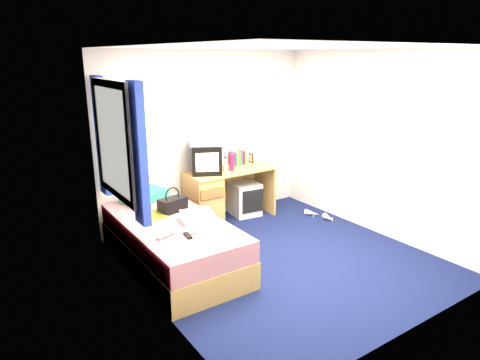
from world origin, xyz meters
TOP-DOWN VIEW (x-y plane):
  - ground at (0.00, 0.00)m, footprint 3.40×3.40m
  - room_shell at (0.00, 0.00)m, footprint 3.40×3.40m
  - bed at (-1.10, 0.58)m, footprint 1.01×2.00m
  - pillow at (-1.08, 1.41)m, footprint 0.63×0.52m
  - desk at (-0.06, 1.44)m, footprint 1.30×0.55m
  - storage_cube at (0.50, 1.45)m, footprint 0.44×0.44m
  - crt_tv at (-0.15, 1.44)m, footprint 0.52×0.51m
  - vcr at (-0.15, 1.44)m, footprint 0.54×0.49m
  - book_row at (0.47, 1.60)m, footprint 0.24×0.13m
  - picture_frame at (0.72, 1.60)m, footprint 0.04×0.12m
  - pink_water_bottle at (0.21, 1.37)m, footprint 0.08×0.08m
  - aerosol_can at (0.14, 1.41)m, footprint 0.06×0.06m
  - handbag at (-0.96, 0.85)m, footprint 0.35×0.24m
  - towel at (-0.87, 0.40)m, footprint 0.38×0.34m
  - magazine at (-1.20, 0.84)m, footprint 0.22×0.28m
  - water_bottle at (-1.34, 0.21)m, footprint 0.21×0.13m
  - colour_swatch_fan at (-1.08, 0.13)m, footprint 0.21×0.18m
  - remote_control at (-1.15, 0.09)m, footprint 0.08×0.17m
  - window_assembly at (-1.55, 0.90)m, footprint 0.11×1.42m
  - white_heels at (1.33, 0.68)m, footprint 0.21×0.52m

SIDE VIEW (x-z plane):
  - ground at x=0.00m, z-range 0.00..0.00m
  - white_heels at x=1.33m, z-range -0.01..0.09m
  - storage_cube at x=0.50m, z-range 0.00..0.49m
  - bed at x=-1.10m, z-range 0.00..0.54m
  - desk at x=-0.06m, z-range 0.03..0.78m
  - colour_swatch_fan at x=-1.08m, z-range 0.54..0.55m
  - magazine at x=-1.20m, z-range 0.54..0.55m
  - remote_control at x=-1.15m, z-range 0.54..0.56m
  - water_bottle at x=-1.34m, z-range 0.54..0.61m
  - towel at x=-0.87m, z-range 0.54..0.65m
  - pillow at x=-1.08m, z-range 0.54..0.66m
  - handbag at x=-0.96m, z-range 0.48..0.78m
  - picture_frame at x=0.72m, z-range 0.75..0.89m
  - aerosol_can at x=0.14m, z-range 0.75..0.93m
  - book_row at x=0.47m, z-range 0.75..0.95m
  - pink_water_bottle at x=0.21m, z-range 0.75..0.98m
  - crt_tv at x=-0.15m, z-range 0.75..1.15m
  - vcr at x=-0.15m, z-range 1.15..1.23m
  - window_assembly at x=-1.55m, z-range 0.72..2.12m
  - room_shell at x=0.00m, z-range -0.25..3.15m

